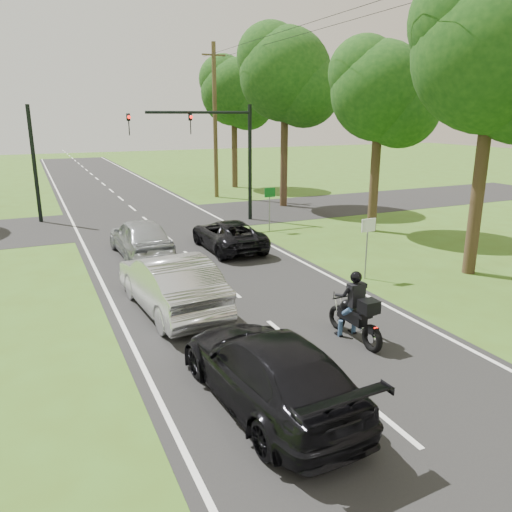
{
  "coord_description": "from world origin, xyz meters",
  "views": [
    {
      "loc": [
        -5.58,
        -10.42,
        5.48
      ],
      "look_at": [
        0.54,
        3.0,
        1.3
      ],
      "focal_mm": 35.0,
      "sensor_mm": 36.0,
      "label": 1
    }
  ],
  "objects_px": {
    "motorcycle_rider": "(356,314)",
    "dark_car_behind": "(268,369)",
    "utility_pole_far": "(215,121)",
    "sign_green": "(270,199)",
    "silver_sedan": "(171,283)",
    "traffic_signal": "(216,142)",
    "silver_suv": "(141,237)",
    "dark_suv": "(228,235)",
    "sign_white": "(368,234)"
  },
  "relations": [
    {
      "from": "silver_sedan",
      "to": "sign_green",
      "type": "distance_m",
      "value": 10.76
    },
    {
      "from": "dark_car_behind",
      "to": "sign_white",
      "type": "bearing_deg",
      "value": -142.59
    },
    {
      "from": "silver_sedan",
      "to": "traffic_signal",
      "type": "distance_m",
      "value": 12.81
    },
    {
      "from": "traffic_signal",
      "to": "motorcycle_rider",
      "type": "bearing_deg",
      "value": -97.09
    },
    {
      "from": "dark_suv",
      "to": "silver_suv",
      "type": "height_order",
      "value": "silver_suv"
    },
    {
      "from": "motorcycle_rider",
      "to": "traffic_signal",
      "type": "xyz_separation_m",
      "value": [
        1.86,
        14.96,
        3.42
      ]
    },
    {
      "from": "motorcycle_rider",
      "to": "utility_pole_far",
      "type": "bearing_deg",
      "value": 76.86
    },
    {
      "from": "dark_car_behind",
      "to": "dark_suv",
      "type": "bearing_deg",
      "value": -111.07
    },
    {
      "from": "silver_sedan",
      "to": "silver_suv",
      "type": "height_order",
      "value": "silver_sedan"
    },
    {
      "from": "utility_pole_far",
      "to": "traffic_signal",
      "type": "bearing_deg",
      "value": -109.68
    },
    {
      "from": "motorcycle_rider",
      "to": "silver_sedan",
      "type": "xyz_separation_m",
      "value": [
        -3.67,
        3.88,
        0.13
      ]
    },
    {
      "from": "traffic_signal",
      "to": "sign_green",
      "type": "bearing_deg",
      "value": -62.62
    },
    {
      "from": "sign_green",
      "to": "silver_sedan",
      "type": "bearing_deg",
      "value": -131.35
    },
    {
      "from": "dark_suv",
      "to": "silver_suv",
      "type": "relative_size",
      "value": 0.99
    },
    {
      "from": "sign_green",
      "to": "dark_car_behind",
      "type": "bearing_deg",
      "value": -116.1
    },
    {
      "from": "silver_suv",
      "to": "sign_green",
      "type": "relative_size",
      "value": 2.15
    },
    {
      "from": "motorcycle_rider",
      "to": "silver_sedan",
      "type": "distance_m",
      "value": 5.34
    },
    {
      "from": "motorcycle_rider",
      "to": "utility_pole_far",
      "type": "relative_size",
      "value": 0.21
    },
    {
      "from": "dark_suv",
      "to": "dark_car_behind",
      "type": "bearing_deg",
      "value": 72.08
    },
    {
      "from": "silver_suv",
      "to": "traffic_signal",
      "type": "bearing_deg",
      "value": -137.87
    },
    {
      "from": "dark_car_behind",
      "to": "traffic_signal",
      "type": "distance_m",
      "value": 17.7
    },
    {
      "from": "silver_sedan",
      "to": "dark_car_behind",
      "type": "height_order",
      "value": "silver_sedan"
    },
    {
      "from": "traffic_signal",
      "to": "utility_pole_far",
      "type": "relative_size",
      "value": 0.64
    },
    {
      "from": "dark_suv",
      "to": "traffic_signal",
      "type": "height_order",
      "value": "traffic_signal"
    },
    {
      "from": "motorcycle_rider",
      "to": "sign_white",
      "type": "bearing_deg",
      "value": 49.21
    },
    {
      "from": "motorcycle_rider",
      "to": "silver_suv",
      "type": "distance_m",
      "value": 10.56
    },
    {
      "from": "motorcycle_rider",
      "to": "dark_car_behind",
      "type": "relative_size",
      "value": 0.42
    },
    {
      "from": "dark_suv",
      "to": "utility_pole_far",
      "type": "xyz_separation_m",
      "value": [
        4.39,
        13.37,
        4.45
      ]
    },
    {
      "from": "traffic_signal",
      "to": "utility_pole_far",
      "type": "height_order",
      "value": "utility_pole_far"
    },
    {
      "from": "utility_pole_far",
      "to": "sign_white",
      "type": "height_order",
      "value": "utility_pole_far"
    },
    {
      "from": "dark_suv",
      "to": "silver_sedan",
      "type": "distance_m",
      "value": 6.97
    },
    {
      "from": "silver_suv",
      "to": "dark_car_behind",
      "type": "relative_size",
      "value": 0.91
    },
    {
      "from": "motorcycle_rider",
      "to": "dark_suv",
      "type": "relative_size",
      "value": 0.47
    },
    {
      "from": "motorcycle_rider",
      "to": "dark_car_behind",
      "type": "bearing_deg",
      "value": -154.47
    },
    {
      "from": "traffic_signal",
      "to": "silver_sedan",
      "type": "bearing_deg",
      "value": -116.53
    },
    {
      "from": "sign_green",
      "to": "silver_suv",
      "type": "bearing_deg",
      "value": -164.17
    },
    {
      "from": "silver_sedan",
      "to": "dark_car_behind",
      "type": "xyz_separation_m",
      "value": [
        0.43,
        -5.53,
        -0.11
      ]
    },
    {
      "from": "silver_sedan",
      "to": "traffic_signal",
      "type": "xyz_separation_m",
      "value": [
        5.53,
        11.08,
        3.29
      ]
    },
    {
      "from": "dark_suv",
      "to": "dark_car_behind",
      "type": "distance_m",
      "value": 11.8
    },
    {
      "from": "silver_sedan",
      "to": "utility_pole_far",
      "type": "relative_size",
      "value": 0.51
    },
    {
      "from": "silver_suv",
      "to": "utility_pole_far",
      "type": "xyz_separation_m",
      "value": [
        7.95,
        12.91,
        4.3
      ]
    },
    {
      "from": "traffic_signal",
      "to": "utility_pole_far",
      "type": "bearing_deg",
      "value": 70.32
    },
    {
      "from": "motorcycle_rider",
      "to": "dark_car_behind",
      "type": "xyz_separation_m",
      "value": [
        -3.24,
        -1.65,
        0.02
      ]
    },
    {
      "from": "silver_sedan",
      "to": "sign_white",
      "type": "xyz_separation_m",
      "value": [
        6.89,
        0.06,
        0.75
      ]
    },
    {
      "from": "utility_pole_far",
      "to": "silver_sedan",
      "type": "bearing_deg",
      "value": -113.74
    },
    {
      "from": "sign_green",
      "to": "motorcycle_rider",
      "type": "bearing_deg",
      "value": -105.99
    },
    {
      "from": "dark_suv",
      "to": "silver_suv",
      "type": "distance_m",
      "value": 3.59
    },
    {
      "from": "dark_car_behind",
      "to": "sign_green",
      "type": "relative_size",
      "value": 2.36
    },
    {
      "from": "utility_pole_far",
      "to": "sign_green",
      "type": "xyz_separation_m",
      "value": [
        -1.3,
        -11.02,
        -3.49
      ]
    },
    {
      "from": "traffic_signal",
      "to": "sign_white",
      "type": "xyz_separation_m",
      "value": [
        1.36,
        -11.02,
        -2.54
      ]
    }
  ]
}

